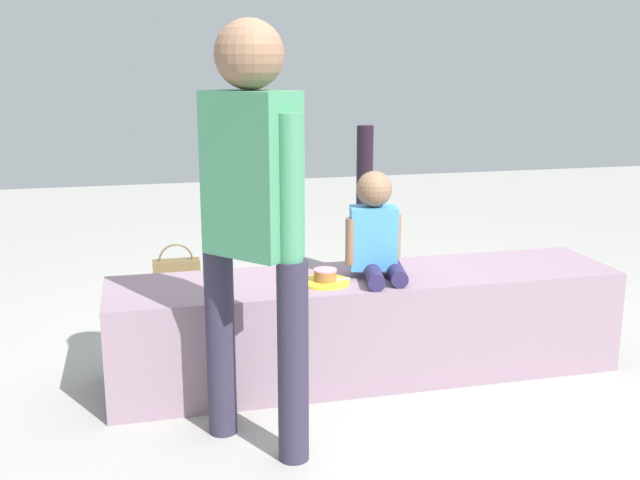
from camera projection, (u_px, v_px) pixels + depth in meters
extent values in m
plane|color=#A2A09A|center=(366.00, 372.00, 3.56)|extent=(12.00, 12.00, 0.00)
cube|color=gray|center=(366.00, 325.00, 3.50)|extent=(2.35, 0.53, 0.48)
cylinder|color=#2B224E|center=(374.00, 276.00, 3.30)|extent=(0.12, 0.26, 0.08)
cylinder|color=#2B224E|center=(396.00, 273.00, 3.35)|extent=(0.12, 0.26, 0.08)
cube|color=#4594D6|center=(373.00, 238.00, 3.39)|extent=(0.23, 0.17, 0.28)
sphere|color=#8C664C|center=(374.00, 189.00, 3.34)|extent=(0.16, 0.16, 0.16)
cylinder|color=#8C664C|center=(351.00, 241.00, 3.35)|extent=(0.05, 0.05, 0.21)
cylinder|color=#8C664C|center=(395.00, 236.00, 3.44)|extent=(0.05, 0.05, 0.21)
cylinder|color=#2E293E|center=(293.00, 363.00, 2.70)|extent=(0.11, 0.11, 0.76)
cylinder|color=#2E293E|center=(221.00, 342.00, 2.90)|extent=(0.11, 0.11, 0.76)
cube|color=#438B62|center=(252.00, 174.00, 2.65)|extent=(0.36, 0.37, 0.58)
sphere|color=#8C664C|center=(249.00, 54.00, 2.55)|extent=(0.24, 0.24, 0.24)
cylinder|color=#438B62|center=(290.00, 194.00, 2.56)|extent=(0.09, 0.09, 0.55)
cylinder|color=#438B62|center=(217.00, 185.00, 2.76)|extent=(0.09, 0.09, 0.55)
cylinder|color=yellow|center=(325.00, 282.00, 3.32)|extent=(0.22, 0.22, 0.01)
cylinder|color=#986433|center=(325.00, 276.00, 3.31)|extent=(0.10, 0.10, 0.04)
cylinder|color=pink|center=(325.00, 270.00, 3.31)|extent=(0.10, 0.10, 0.01)
cube|color=silver|center=(339.00, 280.00, 3.32)|extent=(0.11, 0.04, 0.00)
cube|color=#59C6B2|center=(207.00, 312.00, 3.97)|extent=(0.21, 0.11, 0.30)
torus|color=white|center=(197.00, 285.00, 3.92)|extent=(0.09, 0.01, 0.09)
torus|color=white|center=(215.00, 284.00, 3.94)|extent=(0.09, 0.01, 0.09)
cylinder|color=black|center=(363.00, 274.00, 5.13)|extent=(0.36, 0.36, 0.04)
cylinder|color=black|center=(364.00, 200.00, 5.01)|extent=(0.11, 0.11, 0.99)
cylinder|color=silver|center=(309.00, 288.00, 4.58)|extent=(0.06, 0.06, 0.18)
cone|color=silver|center=(309.00, 272.00, 4.55)|extent=(0.06, 0.06, 0.03)
cylinder|color=blue|center=(309.00, 268.00, 4.55)|extent=(0.03, 0.03, 0.02)
cylinder|color=red|center=(382.00, 303.00, 4.43)|extent=(0.08, 0.08, 0.10)
cube|color=white|center=(396.00, 287.00, 4.71)|extent=(0.34, 0.34, 0.12)
cube|color=black|center=(287.00, 308.00, 4.09)|extent=(0.31, 0.12, 0.26)
torus|color=black|center=(287.00, 285.00, 4.06)|extent=(0.23, 0.01, 0.23)
cube|color=brown|center=(177.00, 280.00, 4.62)|extent=(0.28, 0.11, 0.25)
torus|color=brown|center=(176.00, 260.00, 4.59)|extent=(0.21, 0.01, 0.21)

